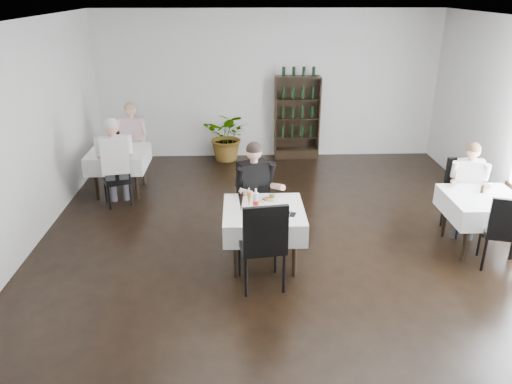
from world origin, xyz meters
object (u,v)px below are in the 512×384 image
wine_shelf (297,119)px  main_table (264,219)px  potted_tree (228,136)px  diner_main (256,187)px

wine_shelf → main_table: (-0.90, -4.31, -0.23)m
main_table → potted_tree: size_ratio=0.99×
main_table → diner_main: size_ratio=0.69×
wine_shelf → main_table: wine_shelf is taller
potted_tree → main_table: bearing=-82.7°
wine_shelf → potted_tree: (-1.44, -0.11, -0.33)m
wine_shelf → diner_main: size_ratio=1.18×
main_table → diner_main: 0.58m
potted_tree → wine_shelf: bearing=4.6°
main_table → potted_tree: potted_tree is taller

